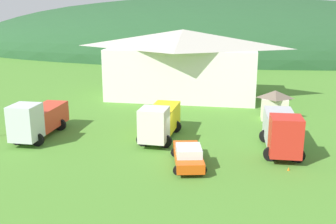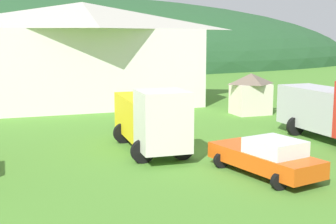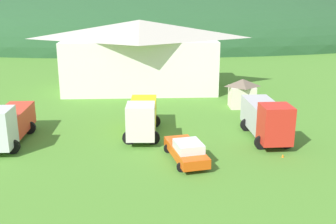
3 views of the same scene
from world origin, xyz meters
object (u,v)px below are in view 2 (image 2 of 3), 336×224
Objects in this scene: depot_building at (83,53)px; traffic_cone_mid_row at (225,155)px; flatbed_truck_yellow at (151,118)px; service_pickup_orange at (266,157)px; play_shed_cream at (251,93)px; crane_truck_red at (336,109)px.

depot_building reaches higher than traffic_cone_mid_row.
depot_building is 20.31m from traffic_cone_mid_row.
flatbed_truck_yellow is at bearing 148.38° from traffic_cone_mid_row.
flatbed_truck_yellow is at bearing -88.58° from depot_building.
play_shed_cream is at bearing 140.70° from service_pickup_orange.
play_shed_cream is at bearing 130.97° from flatbed_truck_yellow.
depot_building is 17.72m from flatbed_truck_yellow.
flatbed_truck_yellow is 11.27× the size of traffic_cone_mid_row.
crane_truck_red is 7.35m from traffic_cone_mid_row.
service_pickup_orange reaches higher than traffic_cone_mid_row.
flatbed_truck_yellow is (-10.50, -8.38, 0.14)m from play_shed_cream.
flatbed_truck_yellow is 0.99× the size of crane_truck_red.
play_shed_cream is 9.78m from crane_truck_red.
traffic_cone_mid_row is (3.21, -1.98, -1.73)m from flatbed_truck_yellow.
play_shed_cream is at bearing 54.89° from traffic_cone_mid_row.
service_pickup_orange is (-7.23, -14.07, -0.76)m from play_shed_cream.
play_shed_cream is 0.56× the size of service_pickup_orange.
depot_building reaches higher than play_shed_cream.
flatbed_truck_yellow reaches higher than service_pickup_orange.
play_shed_cream is 0.43× the size of flatbed_truck_yellow.
play_shed_cream is at bearing -39.84° from depot_building.
crane_truck_red is at bearing 109.29° from service_pickup_orange.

